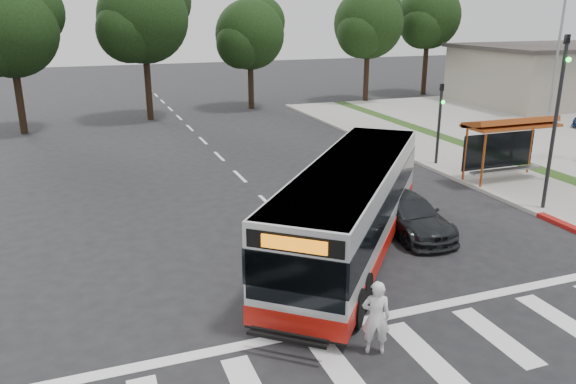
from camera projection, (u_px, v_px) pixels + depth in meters
name	position (u px, v px, depth m)	size (l,w,h in m)	color
ground	(330.00, 263.00, 16.94)	(140.00, 140.00, 0.00)	black
sidewalk_east	(466.00, 164.00, 27.70)	(4.00, 40.00, 0.12)	gray
curb_east	(431.00, 168.00, 27.04)	(0.30, 40.00, 0.15)	#9E9991
commercial_building	(553.00, 76.00, 45.84)	(14.00, 10.00, 4.40)	gray
building_roof_cap	(558.00, 46.00, 45.11)	(14.60, 10.60, 0.30)	#383330
crosswalk_ladder	(423.00, 353.00, 12.48)	(18.00, 2.60, 0.01)	silver
bus_shelter	(509.00, 130.00, 24.35)	(4.20, 1.60, 2.86)	#A0461A
traffic_signal_ne_tall	(557.00, 109.00, 20.26)	(0.18, 0.37, 6.50)	black
traffic_signal_ne_short	(440.00, 116.00, 26.93)	(0.18, 0.37, 4.00)	black
lot_light_mid	(561.00, 32.00, 37.35)	(1.90, 0.35, 9.01)	gray
tree_ne_a	(369.00, 22.00, 45.34)	(6.16, 5.74, 9.30)	black
tree_ne_b	(429.00, 15.00, 49.28)	(6.16, 5.74, 10.02)	black
tree_north_a	(144.00, 16.00, 37.42)	(6.60, 6.15, 10.17)	black
tree_north_b	(251.00, 33.00, 42.24)	(5.72, 5.33, 8.43)	black
tree_north_c	(11.00, 28.00, 33.17)	(6.16, 5.74, 9.30)	black
transit_bus	(351.00, 209.00, 17.33)	(2.42, 11.17, 2.88)	silver
pedestrian	(376.00, 317.00, 12.29)	(0.64, 0.42, 1.74)	silver
dark_sedan	(409.00, 214.00, 19.21)	(1.78, 4.37, 1.27)	black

